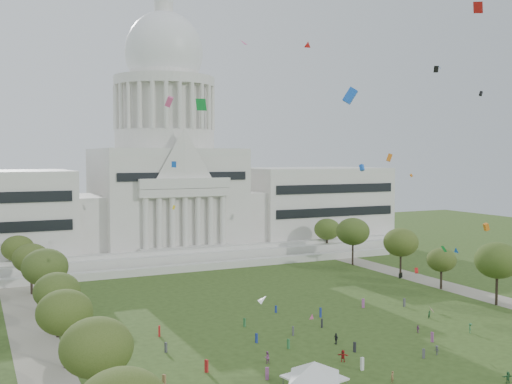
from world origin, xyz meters
TOP-DOWN VIEW (x-y plane):
  - ground at (0.00, 0.00)m, footprint 400.00×400.00m
  - capitol at (0.00, 113.59)m, footprint 160.00×64.50m
  - path_left at (-48.00, 30.00)m, footprint 8.00×160.00m
  - path_right at (48.00, 30.00)m, footprint 8.00×160.00m
  - row_tree_l_1 at (-44.07, -2.96)m, footprint 8.86×8.86m
  - row_tree_l_2 at (-45.04, 17.30)m, footprint 8.42×8.42m
  - row_tree_r_2 at (44.17, 17.44)m, footprint 9.55×9.55m
  - row_tree_l_3 at (-44.09, 33.92)m, footprint 8.12×8.12m
  - row_tree_r_3 at (44.40, 34.48)m, footprint 7.01×7.01m
  - row_tree_l_4 at (-44.08, 52.42)m, footprint 9.29×9.29m
  - row_tree_r_4 at (44.76, 50.04)m, footprint 9.19×9.19m
  - row_tree_l_5 at (-45.22, 71.01)m, footprint 8.33×8.33m
  - row_tree_r_5 at (43.49, 70.19)m, footprint 9.82×9.82m
  - row_tree_l_6 at (-46.87, 89.14)m, footprint 8.19×8.19m
  - row_tree_r_6 at (45.96, 88.13)m, footprint 8.42×8.42m
  - event_tent at (-17.05, -8.70)m, footprint 10.89×10.89m
  - person_2 at (23.81, 15.27)m, footprint 0.86×0.66m
  - person_3 at (9.73, -2.18)m, footprint 0.69×1.08m
  - person_4 at (-1.81, 9.54)m, footprint 0.69×1.15m
  - person_5 at (-5.67, 1.62)m, footprint 1.79×1.58m
  - person_7 at (-4.20, -8.58)m, footprint 0.71×0.62m
  - person_8 at (-16.65, 6.09)m, footprint 0.99×0.69m
  - person_9 at (23.65, 4.48)m, footprint 1.20×1.30m
  - person_10 at (15.28, 8.76)m, footprint 0.46×0.82m
  - person_11 at (10.35, -15.78)m, footprint 1.65×0.95m
  - distant_crowd at (-13.33, 14.42)m, footprint 67.88×35.29m
  - kite_swarm at (2.80, 8.84)m, footprint 78.80×106.79m

SIDE VIEW (x-z plane):
  - ground at x=0.00m, z-range 0.00..0.00m
  - path_left at x=-48.00m, z-range 0.00..0.04m
  - path_right at x=48.00m, z-range 0.00..0.04m
  - person_10 at x=15.28m, z-range 0.00..1.37m
  - person_2 at x=23.81m, z-range 0.00..1.56m
  - person_3 at x=9.73m, z-range 0.00..1.56m
  - person_7 at x=-4.20m, z-range 0.00..1.64m
  - person_11 at x=10.35m, z-range 0.00..1.67m
  - distant_crowd at x=-13.33m, z-range -0.08..1.87m
  - person_9 at x=23.65m, z-range 0.00..1.82m
  - person_5 at x=-5.67m, z-range 0.00..1.86m
  - person_8 at x=-16.65m, z-range 0.00..1.89m
  - person_4 at x=-1.81m, z-range 0.00..1.90m
  - event_tent at x=-17.05m, z-range 1.41..6.52m
  - row_tree_r_3 at x=44.40m, z-range 2.09..12.07m
  - row_tree_l_3 at x=-44.09m, z-range 2.43..13.98m
  - row_tree_l_6 at x=-46.87m, z-range 2.45..14.09m
  - row_tree_l_5 at x=-45.22m, z-range 2.49..14.34m
  - row_tree_r_6 at x=45.96m, z-range 2.52..14.49m
  - row_tree_l_2 at x=-45.04m, z-range 2.52..14.49m
  - row_tree_l_1 at x=-44.07m, z-range 2.65..15.25m
  - row_tree_r_4 at x=44.76m, z-range 2.76..15.82m
  - row_tree_l_4 at x=-44.08m, z-range 2.79..16.00m
  - row_tree_r_2 at x=44.17m, z-range 2.87..16.45m
  - row_tree_r_5 at x=43.49m, z-range 2.95..16.91m
  - capitol at x=0.00m, z-range -23.35..67.95m
  - kite_swarm at x=2.80m, z-range 0.32..57.10m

